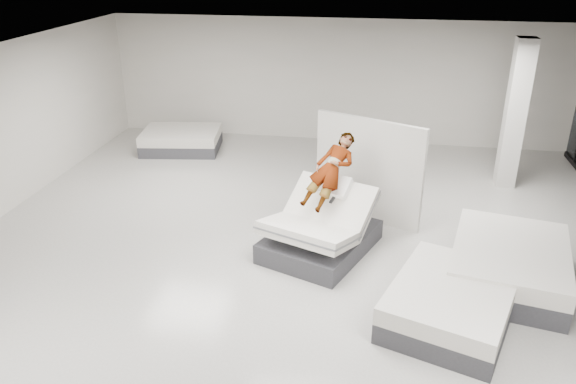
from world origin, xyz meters
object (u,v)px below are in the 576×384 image
object	(u,v)px
hero_bed	(320,231)
flat_bed_right_near	(451,303)
flat_bed_right_far	(509,264)
column	(515,115)
person	(330,181)
divider_panel	(368,170)
flat_bed_left_far	(182,140)
remote	(332,200)

from	to	relation	value
hero_bed	flat_bed_right_near	bearing A→B (deg)	-38.72
flat_bed_right_far	flat_bed_right_near	size ratio (longest dim) A/B	1.04
hero_bed	column	bearing A→B (deg)	44.45
person	divider_panel	distance (m)	1.29
flat_bed_right_near	flat_bed_left_far	world-z (taller)	flat_bed_right_near
remote	flat_bed_right_far	xyz separation A→B (m)	(2.84, -0.33, -0.73)
divider_panel	column	bearing A→B (deg)	61.25
hero_bed	remote	world-z (taller)	hero_bed
person	remote	size ratio (longest dim) A/B	10.82
remote	column	bearing A→B (deg)	68.47
divider_panel	column	xyz separation A→B (m)	(2.96, 2.19, 0.60)
remote	divider_panel	bearing A→B (deg)	92.70
hero_bed	column	size ratio (longest dim) A/B	0.75
flat_bed_right_near	flat_bed_left_far	bearing A→B (deg)	134.89
flat_bed_left_far	flat_bed_right_far	bearing A→B (deg)	-34.96
hero_bed	person	world-z (taller)	person
person	column	distance (m)	4.88
divider_panel	hero_bed	bearing A→B (deg)	-92.01
flat_bed_right_far	remote	bearing A→B (deg)	173.31
remote	flat_bed_right_far	bearing A→B (deg)	14.92
divider_panel	flat_bed_left_far	world-z (taller)	divider_panel
flat_bed_left_far	hero_bed	bearing A→B (deg)	-47.82
person	divider_panel	bearing A→B (deg)	83.52
flat_bed_right_near	column	world-z (taller)	column
person	flat_bed_right_far	world-z (taller)	person
hero_bed	flat_bed_left_far	distance (m)	6.18
divider_panel	column	world-z (taller)	column
hero_bed	flat_bed_right_near	xyz separation A→B (m)	(2.05, -1.64, -0.10)
hero_bed	flat_bed_left_far	bearing A→B (deg)	132.18
flat_bed_left_far	divider_panel	bearing A→B (deg)	-32.99
flat_bed_right_near	column	bearing A→B (deg)	72.78
divider_panel	flat_bed_left_far	bearing A→B (deg)	171.80
flat_bed_right_far	flat_bed_left_far	size ratio (longest dim) A/B	1.21
person	remote	distance (m)	0.44
remote	flat_bed_left_far	world-z (taller)	remote
remote	flat_bed_right_near	size ratio (longest dim) A/B	0.06
divider_panel	flat_bed_right_far	size ratio (longest dim) A/B	0.86
remote	flat_bed_right_far	distance (m)	2.95
flat_bed_left_far	column	distance (m)	8.00
hero_bed	column	distance (m)	5.29
person	column	world-z (taller)	column
flat_bed_right_far	column	world-z (taller)	column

